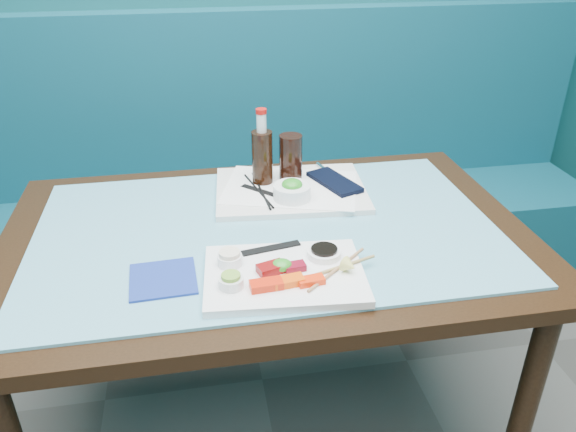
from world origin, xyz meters
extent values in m
cube|color=#0D4656|center=(0.00, 2.22, 0.23)|extent=(3.00, 0.55, 0.45)
cube|color=#0D4656|center=(0.00, 2.44, 0.70)|extent=(3.00, 0.12, 0.95)
cube|color=black|center=(0.00, 1.45, 0.73)|extent=(1.40, 0.90, 0.04)
cylinder|color=black|center=(0.62, 1.08, 0.35)|extent=(0.06, 0.06, 0.71)
cylinder|color=black|center=(-0.62, 1.82, 0.35)|extent=(0.06, 0.06, 0.71)
cylinder|color=black|center=(0.62, 1.82, 0.35)|extent=(0.06, 0.06, 0.71)
cube|color=#60A9C0|center=(0.00, 1.45, 0.75)|extent=(1.22, 0.76, 0.01)
cube|color=white|center=(0.01, 1.21, 0.77)|extent=(0.39, 0.29, 0.02)
cube|color=red|center=(-0.04, 1.16, 0.79)|extent=(0.07, 0.04, 0.02)
cube|color=#FD500A|center=(0.01, 1.16, 0.79)|extent=(0.07, 0.04, 0.02)
cube|color=#FF310A|center=(0.06, 1.16, 0.78)|extent=(0.06, 0.04, 0.01)
cube|color=maroon|center=(-0.02, 1.22, 0.79)|extent=(0.07, 0.05, 0.02)
cube|color=maroon|center=(0.03, 1.22, 0.78)|extent=(0.05, 0.04, 0.02)
ellipsoid|color=#2B9422|center=(0.00, 1.22, 0.79)|extent=(0.05, 0.05, 0.03)
cylinder|color=white|center=(-0.12, 1.18, 0.79)|extent=(0.07, 0.07, 0.02)
cylinder|color=#79AF38|center=(-0.12, 1.18, 0.80)|extent=(0.04, 0.04, 0.01)
cylinder|color=white|center=(-0.11, 1.27, 0.79)|extent=(0.07, 0.07, 0.02)
cylinder|color=beige|center=(-0.11, 1.27, 0.81)|extent=(0.06, 0.06, 0.01)
cylinder|color=white|center=(0.11, 1.26, 0.78)|extent=(0.10, 0.10, 0.02)
cylinder|color=black|center=(0.11, 1.26, 0.80)|extent=(0.08, 0.08, 0.01)
cone|color=#ECE66F|center=(0.15, 1.18, 0.80)|extent=(0.05, 0.05, 0.04)
cube|color=black|center=(-0.01, 1.32, 0.78)|extent=(0.15, 0.05, 0.00)
cylinder|color=#9A7F48|center=(0.12, 1.20, 0.78)|extent=(0.22, 0.08, 0.01)
cylinder|color=#9F704A|center=(0.13, 1.20, 0.78)|extent=(0.17, 0.15, 0.01)
cube|color=white|center=(0.10, 1.65, 0.77)|extent=(0.47, 0.37, 0.02)
cube|color=white|center=(0.10, 1.65, 0.78)|extent=(0.45, 0.38, 0.00)
cylinder|color=white|center=(0.09, 1.58, 0.80)|extent=(0.14, 0.14, 0.04)
ellipsoid|color=#279121|center=(0.09, 1.58, 0.82)|extent=(0.08, 0.08, 0.03)
cylinder|color=black|center=(0.11, 1.71, 0.85)|extent=(0.09, 0.09, 0.14)
cube|color=black|center=(0.24, 1.65, 0.78)|extent=(0.14, 0.21, 0.01)
cylinder|color=silver|center=(0.23, 1.76, 0.78)|extent=(0.04, 0.10, 0.01)
cylinder|color=black|center=(0.00, 1.64, 0.78)|extent=(0.06, 0.24, 0.01)
cylinder|color=black|center=(0.01, 1.64, 0.78)|extent=(0.03, 0.25, 0.01)
cube|color=black|center=(0.01, 1.64, 0.78)|extent=(0.11, 0.11, 0.00)
cylinder|color=black|center=(0.02, 1.71, 0.85)|extent=(0.06, 0.06, 0.18)
cylinder|color=silver|center=(0.02, 1.71, 0.96)|extent=(0.03, 0.03, 0.06)
cylinder|color=red|center=(0.02, 1.71, 1.00)|extent=(0.04, 0.04, 0.01)
cube|color=navy|center=(-0.27, 1.26, 0.76)|extent=(0.16, 0.16, 0.01)
camera|label=1|loc=(-0.18, 0.16, 1.50)|focal=35.00mm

